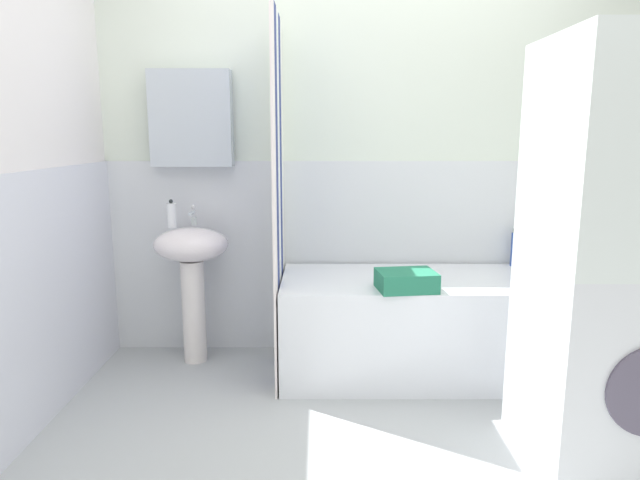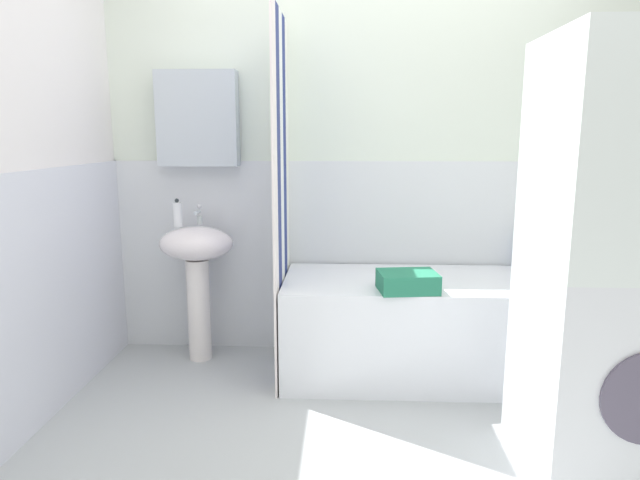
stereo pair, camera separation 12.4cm
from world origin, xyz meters
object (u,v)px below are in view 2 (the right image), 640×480
at_px(conditioner_bottle, 543,253).
at_px(towel_folded, 408,282).
at_px(soap_dispenser, 177,214).
at_px(sink, 197,263).
at_px(washer_dryer_stack, 618,267).
at_px(bathtub, 429,327).
at_px(body_wash_bottle, 522,250).

distance_m(conditioner_bottle, towel_folded, 1.03).
xyz_separation_m(soap_dispenser, conditioner_bottle, (2.19, 0.12, -0.24)).
bearing_deg(sink, towel_folded, -18.76).
bearing_deg(soap_dispenser, washer_dryer_stack, -28.38).
bearing_deg(conditioner_bottle, bathtub, -157.35).
height_order(bathtub, washer_dryer_stack, washer_dryer_stack).
bearing_deg(sink, soap_dispenser, 173.21).
xyz_separation_m(sink, washer_dryer_stack, (1.93, -1.09, 0.26)).
xyz_separation_m(sink, towel_folded, (1.21, -0.41, 0.01)).
xyz_separation_m(conditioner_bottle, body_wash_bottle, (-0.13, -0.01, 0.02)).
xyz_separation_m(body_wash_bottle, washer_dryer_stack, (-0.03, -1.22, 0.19)).
distance_m(bathtub, washer_dryer_stack, 1.23).
distance_m(sink, soap_dispenser, 0.31).
bearing_deg(body_wash_bottle, washer_dryer_stack, -91.21).
bearing_deg(bathtub, body_wash_bottle, 26.36).
relative_size(sink, body_wash_bottle, 3.55).
distance_m(conditioner_bottle, body_wash_bottle, 0.13).
xyz_separation_m(bathtub, towel_folded, (-0.16, -0.25, 0.33)).
xyz_separation_m(sink, soap_dispenser, (-0.11, 0.01, 0.29)).
bearing_deg(bathtub, towel_folded, -122.31).
relative_size(conditioner_bottle, towel_folded, 0.65).
height_order(soap_dispenser, washer_dryer_stack, washer_dryer_stack).
height_order(soap_dispenser, towel_folded, soap_dispenser).
bearing_deg(bathtub, soap_dispenser, 173.18).
height_order(bathtub, towel_folded, towel_folded).
bearing_deg(washer_dryer_stack, bathtub, 121.37).
relative_size(sink, bathtub, 0.50).
distance_m(body_wash_bottle, towel_folded, 0.92).
bearing_deg(soap_dispenser, bathtub, -6.82).
bearing_deg(towel_folded, sink, 161.24).
bearing_deg(soap_dispenser, towel_folded, -17.82).
bearing_deg(conditioner_bottle, washer_dryer_stack, -97.19).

